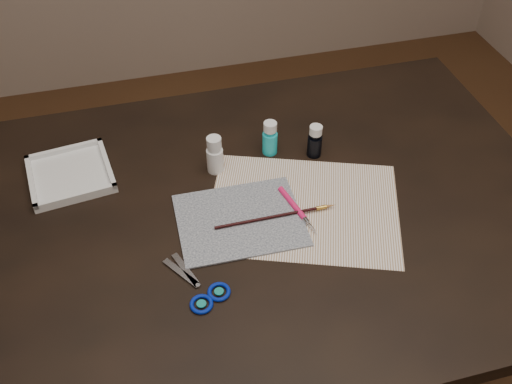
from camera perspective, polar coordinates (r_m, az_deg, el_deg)
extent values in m
cube|color=#422614|center=(1.81, 0.00, -18.68)|extent=(3.50, 3.50, 0.02)
cube|color=black|center=(1.48, 0.00, -11.88)|extent=(1.30, 0.90, 0.75)
cube|color=white|center=(1.19, 4.81, -1.55)|extent=(0.47, 0.42, 0.00)
cube|color=black|center=(1.16, -1.63, -2.80)|extent=(0.26, 0.21, 0.00)
cylinder|color=white|center=(1.25, -4.15, 3.77)|extent=(0.04, 0.04, 0.09)
cylinder|color=#1BC0CE|center=(1.30, 1.40, 5.44)|extent=(0.04, 0.04, 0.08)
cylinder|color=black|center=(1.30, 5.91, 5.11)|extent=(0.03, 0.03, 0.08)
cube|color=white|center=(1.31, -18.08, 1.76)|extent=(0.19, 0.19, 0.02)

